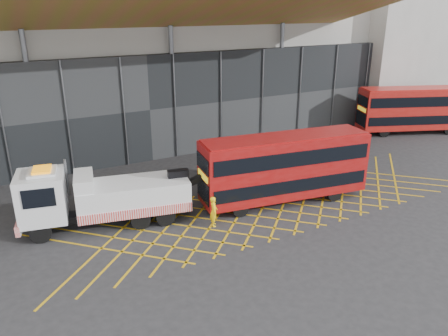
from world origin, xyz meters
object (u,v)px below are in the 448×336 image
recovery_truck (100,197)px  bus_second (415,108)px  bus_towed (284,166)px  worker (214,211)px

recovery_truck → bus_second: bearing=20.3°
recovery_truck → bus_second: bus_second is taller
bus_towed → bus_second: 21.01m
bus_second → worker: size_ratio=6.16×
worker → recovery_truck: bearing=84.0°
bus_towed → worker: (-5.22, -0.79, -1.47)m
bus_second → recovery_truck: bearing=-149.7°
bus_towed → worker: bearing=-162.9°
recovery_truck → bus_towed: size_ratio=1.01×
bus_second → bus_towed: bearing=-139.4°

